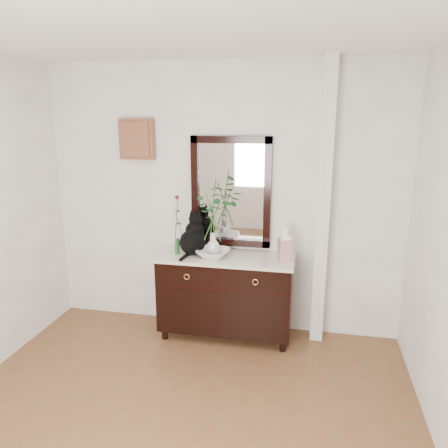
% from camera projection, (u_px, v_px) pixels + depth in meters
% --- Properties ---
extents(wall_back, '(3.60, 0.04, 2.70)m').
position_uv_depth(wall_back, '(221.00, 201.00, 4.38)').
color(wall_back, white).
rests_on(wall_back, ground).
extents(pilaster, '(0.12, 0.20, 2.70)m').
position_uv_depth(pilaster, '(323.00, 206.00, 4.11)').
color(pilaster, white).
rests_on(pilaster, ground).
extents(sideboard, '(1.33, 0.52, 0.82)m').
position_uv_depth(sideboard, '(226.00, 292.00, 4.34)').
color(sideboard, black).
rests_on(sideboard, ground).
extents(wall_mirror, '(0.80, 0.06, 1.10)m').
position_uv_depth(wall_mirror, '(231.00, 192.00, 4.33)').
color(wall_mirror, black).
rests_on(wall_mirror, wall_back).
extents(key_cabinet, '(0.35, 0.10, 0.40)m').
position_uv_depth(key_cabinet, '(137.00, 139.00, 4.36)').
color(key_cabinet, brown).
rests_on(key_cabinet, wall_back).
extents(cat, '(0.32, 0.38, 0.41)m').
position_uv_depth(cat, '(193.00, 234.00, 4.29)').
color(cat, black).
rests_on(cat, sideboard).
extents(lotus_bowl, '(0.35, 0.35, 0.08)m').
position_uv_depth(lotus_bowl, '(213.00, 253.00, 4.22)').
color(lotus_bowl, white).
rests_on(lotus_bowl, sideboard).
extents(vase_branches, '(0.40, 0.40, 0.76)m').
position_uv_depth(vase_branches, '(213.00, 217.00, 4.13)').
color(vase_branches, silver).
rests_on(vase_branches, lotus_bowl).
extents(bud_vase_rose, '(0.08, 0.08, 0.60)m').
position_uv_depth(bud_vase_rose, '(177.00, 224.00, 4.25)').
color(bud_vase_rose, '#265B27').
rests_on(bud_vase_rose, sideboard).
extents(ginger_jar, '(0.16, 0.16, 0.34)m').
position_uv_depth(ginger_jar, '(285.00, 244.00, 4.08)').
color(ginger_jar, white).
rests_on(ginger_jar, sideboard).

